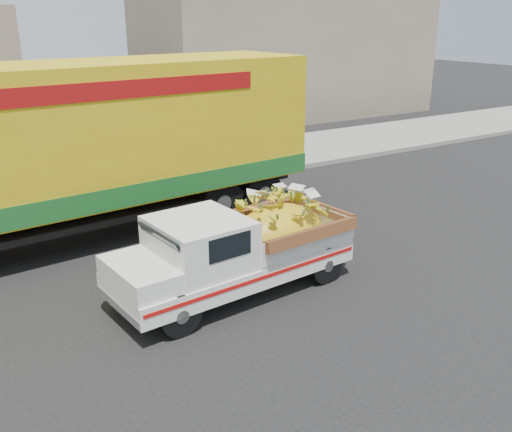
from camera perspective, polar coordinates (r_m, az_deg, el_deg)
ground at (r=9.38m, az=-11.50°, el=-11.08°), size 100.00×100.00×0.00m
curb at (r=15.35m, az=-20.77°, el=0.60°), size 60.00×0.25×0.15m
sidewalk at (r=17.33m, az=-22.29°, el=2.47°), size 60.00×4.00×0.14m
building_right at (r=28.78m, az=3.21°, el=16.03°), size 14.00×6.00×6.00m
pickup_truck at (r=10.17m, az=-0.69°, el=-2.93°), size 4.51×1.97×1.54m
semi_trailer at (r=12.48m, az=-19.87°, el=6.37°), size 12.04×3.46×3.80m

